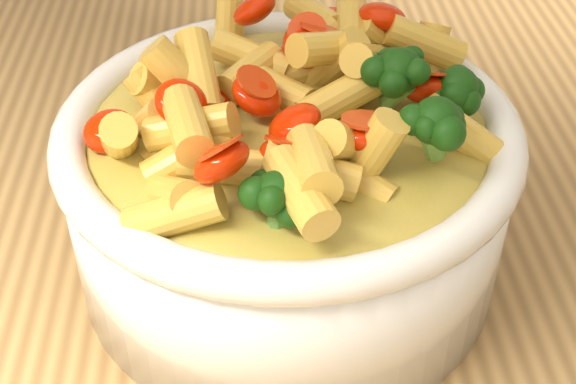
{
  "coord_description": "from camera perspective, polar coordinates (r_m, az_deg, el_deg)",
  "views": [
    {
      "loc": [
        -0.0,
        -0.36,
        1.22
      ],
      "look_at": [
        0.02,
        -0.03,
        0.95
      ],
      "focal_mm": 50.0,
      "sensor_mm": 36.0,
      "label": 1
    }
  ],
  "objects": [
    {
      "name": "table",
      "position": [
        0.55,
        -2.03,
        -10.33
      ],
      "size": [
        1.2,
        0.8,
        0.9
      ],
      "color": "tan",
      "rests_on": "ground"
    },
    {
      "name": "serving_bowl",
      "position": [
        0.42,
        0.0,
        0.13
      ],
      "size": [
        0.24,
        0.24,
        0.1
      ],
      "color": "white",
      "rests_on": "table"
    },
    {
      "name": "pasta_salad",
      "position": [
        0.39,
        0.0,
        7.36
      ],
      "size": [
        0.19,
        0.19,
        0.04
      ],
      "color": "#FBBD4F",
      "rests_on": "serving_bowl"
    }
  ]
}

